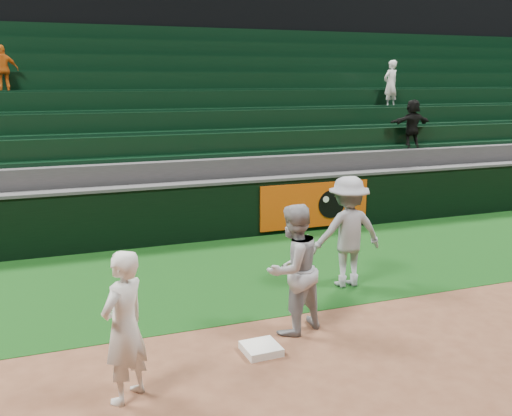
{
  "coord_description": "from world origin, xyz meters",
  "views": [
    {
      "loc": [
        -2.53,
        -6.13,
        3.34
      ],
      "look_at": [
        0.6,
        2.3,
        1.3
      ],
      "focal_mm": 40.0,
      "sensor_mm": 36.0,
      "label": 1
    }
  ],
  "objects": [
    {
      "name": "field_wall",
      "position": [
        0.03,
        5.2,
        0.63
      ],
      "size": [
        36.0,
        0.45,
        1.25
      ],
      "color": "black",
      "rests_on": "ground"
    },
    {
      "name": "ground",
      "position": [
        0.0,
        0.0,
        0.0
      ],
      "size": [
        70.0,
        70.0,
        0.0
      ],
      "primitive_type": "plane",
      "color": "brown",
      "rests_on": "ground"
    },
    {
      "name": "base_coach",
      "position": [
        1.97,
        1.72,
        0.92
      ],
      "size": [
        1.21,
        0.74,
        1.82
      ],
      "primitive_type": "imported",
      "rotation": [
        0.0,
        0.0,
        3.09
      ],
      "color": "#9497A1",
      "rests_on": "foul_grass"
    },
    {
      "name": "baserunner",
      "position": [
        0.43,
        0.43,
        0.88
      ],
      "size": [
        1.04,
        0.93,
        1.76
      ],
      "primitive_type": "imported",
      "rotation": [
        0.0,
        0.0,
        3.52
      ],
      "color": "#A0A3AA",
      "rests_on": "ground"
    },
    {
      "name": "first_baseman",
      "position": [
        -1.9,
        -0.5,
        0.83
      ],
      "size": [
        0.71,
        0.7,
        1.65
      ],
      "primitive_type": "imported",
      "rotation": [
        0.0,
        0.0,
        3.88
      ],
      "color": "silver",
      "rests_on": "ground"
    },
    {
      "name": "stadium_seating",
      "position": [
        0.0,
        8.97,
        1.7
      ],
      "size": [
        36.0,
        5.95,
        4.85
      ],
      "color": "#333335",
      "rests_on": "ground"
    },
    {
      "name": "foul_grass",
      "position": [
        0.0,
        3.0,
        0.0
      ],
      "size": [
        36.0,
        4.2,
        0.01
      ],
      "primitive_type": "cube",
      "color": "#0C330E",
      "rests_on": "ground"
    },
    {
      "name": "first_base",
      "position": [
        -0.19,
        -0.01,
        0.05
      ],
      "size": [
        0.46,
        0.46,
        0.1
      ],
      "primitive_type": "cube",
      "rotation": [
        0.0,
        0.0,
        0.04
      ],
      "color": "white",
      "rests_on": "ground"
    },
    {
      "name": "upper_deck",
      "position": [
        0.0,
        17.45,
        6.0
      ],
      "size": [
        40.0,
        12.0,
        12.0
      ],
      "primitive_type": "cube",
      "color": "black",
      "rests_on": "ground"
    }
  ]
}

